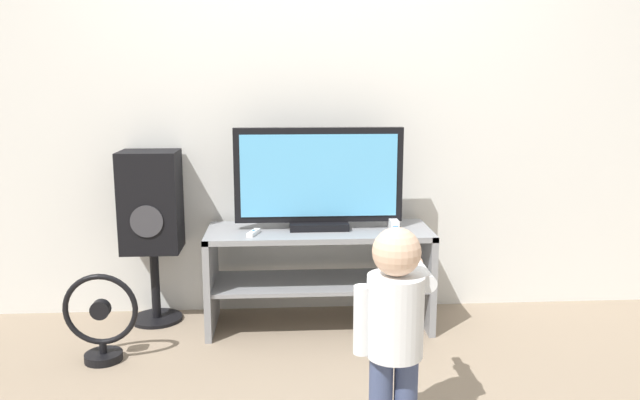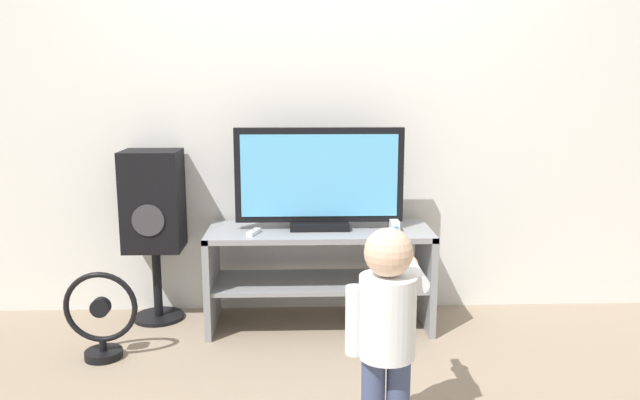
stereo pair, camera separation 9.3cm
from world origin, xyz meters
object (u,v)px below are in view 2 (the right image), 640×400
(remote_primary, at_px, (254,232))
(floor_fan, at_px, (101,319))
(game_console, at_px, (394,224))
(speaker_tower, at_px, (153,206))
(television, at_px, (319,180))
(child, at_px, (387,317))

(remote_primary, relative_size, floor_fan, 0.30)
(game_console, relative_size, speaker_tower, 0.17)
(television, height_order, floor_fan, television)
(speaker_tower, xyz_separation_m, floor_fan, (-0.16, -0.53, -0.47))
(child, height_order, floor_fan, child)
(child, height_order, speaker_tower, speaker_tower)
(television, relative_size, remote_primary, 6.94)
(child, xyz_separation_m, speaker_tower, (-1.16, 1.29, 0.18))
(television, height_order, remote_primary, television)
(game_console, relative_size, floor_fan, 0.36)
(game_console, distance_m, floor_fan, 1.62)
(television, xyz_separation_m, child, (0.22, -1.19, -0.34))
(remote_primary, bearing_deg, floor_fan, -158.40)
(floor_fan, bearing_deg, remote_primary, 21.60)
(child, relative_size, floor_fan, 1.88)
(game_console, distance_m, remote_primary, 0.78)
(game_console, bearing_deg, child, -99.68)
(remote_primary, bearing_deg, speaker_tower, 158.42)
(remote_primary, height_order, child, child)
(television, distance_m, game_console, 0.48)
(remote_primary, bearing_deg, game_console, 7.22)
(game_console, height_order, child, child)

